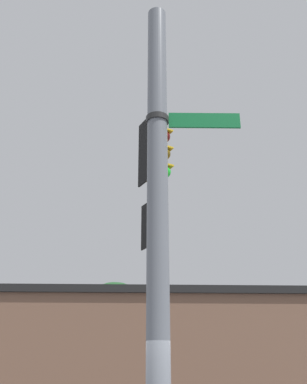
# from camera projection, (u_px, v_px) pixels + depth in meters

# --- Properties ---
(signal_pole) EXTENTS (0.26, 0.26, 7.15)m
(signal_pole) POSITION_uv_depth(u_px,v_px,m) (158.00, 244.00, 5.00)
(signal_pole) COLOR slate
(signal_pole) RESTS_ON ground
(mast_arm) EXTENTS (5.94, 3.26, 0.18)m
(mast_arm) POSITION_uv_depth(u_px,v_px,m) (154.00, 155.00, 9.21)
(mast_arm) COLOR slate
(traffic_light_nearest_pole) EXTENTS (0.54, 0.49, 1.31)m
(traffic_light_nearest_pole) POSITION_uv_depth(u_px,v_px,m) (156.00, 151.00, 7.43)
(traffic_light_nearest_pole) COLOR black
(traffic_light_mid_inner) EXTENTS (0.54, 0.49, 1.31)m
(traffic_light_mid_inner) POSITION_uv_depth(u_px,v_px,m) (153.00, 226.00, 11.11)
(traffic_light_mid_inner) COLOR black
(street_name_sign) EXTENTS (0.68, 1.13, 0.22)m
(street_name_sign) POSITION_uv_depth(u_px,v_px,m) (179.00, 120.00, 5.67)
(street_name_sign) COLOR #147238
(storefront_building) EXTENTS (12.97, 15.80, 5.42)m
(storefront_building) POSITION_uv_depth(u_px,v_px,m) (143.00, 362.00, 18.79)
(storefront_building) COLOR brown
(storefront_building) RESTS_ON ground
(tree_by_storefront) EXTENTS (4.57, 4.57, 7.02)m
(tree_by_storefront) POSITION_uv_depth(u_px,v_px,m) (114.00, 325.00, 23.33)
(tree_by_storefront) COLOR #4C3823
(tree_by_storefront) RESTS_ON ground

